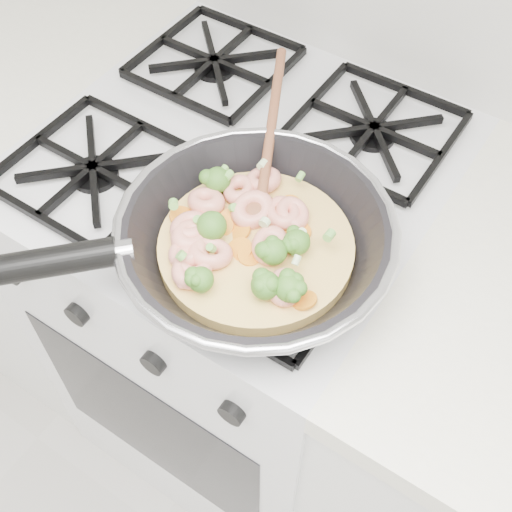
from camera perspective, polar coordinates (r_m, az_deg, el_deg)
The scene contains 2 objects.
stove at distance 1.33m, azimuth -1.22°, elevation -4.90°, with size 0.60×0.60×0.92m.
skillet at distance 0.80m, azimuth -0.49°, elevation 1.40°, with size 0.43×0.55×0.09m.
Camera 1 is at (0.41, 1.13, 1.59)m, focal length 45.45 mm.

